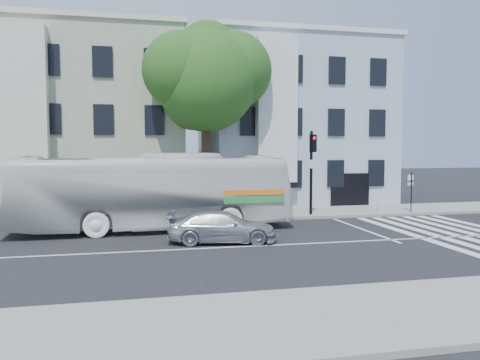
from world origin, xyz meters
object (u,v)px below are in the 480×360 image
object	(u,v)px
bus	(153,192)
fire_hydrant	(379,207)
sedan	(222,227)
traffic_signal	(312,162)

from	to	relation	value
bus	fire_hydrant	size ratio (longest dim) A/B	17.78
bus	sedan	distance (m)	4.55
bus	sedan	world-z (taller)	bus
traffic_signal	fire_hydrant	world-z (taller)	traffic_signal
sedan	fire_hydrant	xyz separation A→B (m)	(9.88, 5.30, -0.12)
bus	sedan	size ratio (longest dim) A/B	2.92
bus	sedan	bearing A→B (deg)	-145.42
sedan	traffic_signal	size ratio (longest dim) A/B	0.93
traffic_signal	sedan	bearing A→B (deg)	-159.64
sedan	traffic_signal	distance (m)	8.58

